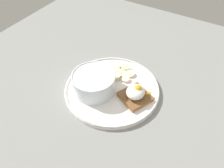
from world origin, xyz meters
The scene contains 12 objects.
ground_plane centered at (0.00, 0.00, 1.00)cm, with size 120.00×120.00×2.00cm, color gray.
plate centered at (0.00, 0.00, 2.80)cm, with size 30.97×30.97×1.60cm.
oatmeal_bowl centered at (3.33, -4.65, 6.31)cm, with size 13.87×13.87×6.44cm.
toast_slice centered at (-0.31, 8.39, 3.78)cm, with size 11.34×11.34×1.40cm.
poached_egg centered at (-0.36, 8.46, 6.12)cm, with size 6.60×7.09×3.85cm.
banana_slice_front centered at (-4.76, -0.93, 3.80)cm, with size 3.27×3.39×1.77cm.
banana_slice_left centered at (-10.63, -3.21, 3.59)cm, with size 3.49×3.59×1.46cm.
banana_slice_back centered at (-10.27, -0.57, 3.77)cm, with size 4.20×4.26×1.72cm.
banana_slice_right centered at (-7.43, -0.55, 3.49)cm, with size 4.35×4.33×1.05cm.
banana_slice_inner centered at (-8.57, 2.11, 3.55)cm, with size 3.36×3.27×1.32cm.
banana_slice_outer centered at (-5.45, 2.09, 3.56)cm, with size 3.61×3.57×1.26cm.
banana_slice_upper centered at (-7.96, -3.18, 3.47)cm, with size 4.06×4.06×1.01cm.
Camera 1 is at (41.75, 24.94, 55.47)cm, focal length 35.00 mm.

